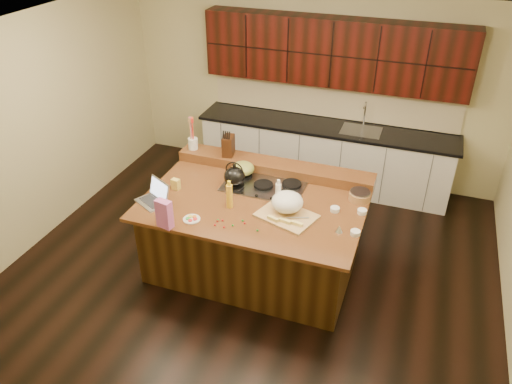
% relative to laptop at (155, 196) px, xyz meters
% --- Properties ---
extents(room, '(5.52, 5.02, 2.72)m').
position_rel_laptop_xyz_m(room, '(1.01, 0.38, 0.37)').
color(room, black).
rests_on(room, ground).
extents(island, '(2.40, 1.60, 0.92)m').
position_rel_laptop_xyz_m(island, '(1.01, 0.38, -0.52)').
color(island, black).
rests_on(island, ground).
extents(back_ledge, '(2.40, 0.30, 0.12)m').
position_rel_laptop_xyz_m(back_ledge, '(1.01, 1.08, -0.00)').
color(back_ledge, black).
rests_on(back_ledge, island).
extents(cooktop, '(0.92, 0.52, 0.05)m').
position_rel_laptop_xyz_m(cooktop, '(1.01, 0.68, -0.05)').
color(cooktop, gray).
rests_on(cooktop, island).
extents(back_counter, '(3.70, 0.66, 2.40)m').
position_rel_laptop_xyz_m(back_counter, '(1.32, 2.60, 0.00)').
color(back_counter, silver).
rests_on(back_counter, ground).
extents(kettle, '(0.31, 0.31, 0.22)m').
position_rel_laptop_xyz_m(kettle, '(0.71, 0.55, 0.09)').
color(kettle, black).
rests_on(kettle, cooktop).
extents(green_bowl, '(0.33, 0.33, 0.15)m').
position_rel_laptop_xyz_m(green_bowl, '(0.71, 0.81, 0.06)').
color(green_bowl, olive).
rests_on(green_bowl, cooktop).
extents(laptop, '(0.42, 0.39, 0.23)m').
position_rel_laptop_xyz_m(laptop, '(0.00, 0.00, 0.00)').
color(laptop, '#B7B7BC').
rests_on(laptop, island).
extents(oil_bottle, '(0.08, 0.08, 0.27)m').
position_rel_laptop_xyz_m(oil_bottle, '(0.81, 0.17, 0.07)').
color(oil_bottle, yellow).
rests_on(oil_bottle, island).
extents(vinegar_bottle, '(0.08, 0.08, 0.25)m').
position_rel_laptop_xyz_m(vinegar_bottle, '(1.28, 0.40, 0.06)').
color(vinegar_bottle, silver).
rests_on(vinegar_bottle, island).
extents(wooden_tray, '(0.68, 0.58, 0.23)m').
position_rel_laptop_xyz_m(wooden_tray, '(1.42, 0.25, 0.04)').
color(wooden_tray, tan).
rests_on(wooden_tray, island).
extents(ramekin_a, '(0.11, 0.11, 0.04)m').
position_rel_laptop_xyz_m(ramekin_a, '(2.16, 0.13, -0.04)').
color(ramekin_a, white).
rests_on(ramekin_a, island).
extents(ramekin_b, '(0.12, 0.12, 0.04)m').
position_rel_laptop_xyz_m(ramekin_b, '(2.16, 0.52, -0.04)').
color(ramekin_b, white).
rests_on(ramekin_b, island).
extents(ramekin_c, '(0.13, 0.13, 0.04)m').
position_rel_laptop_xyz_m(ramekin_c, '(1.89, 0.47, -0.04)').
color(ramekin_c, white).
rests_on(ramekin_c, island).
extents(strainer_bowl, '(0.29, 0.29, 0.09)m').
position_rel_laptop_xyz_m(strainer_bowl, '(2.09, 0.78, -0.02)').
color(strainer_bowl, '#996B3F').
rests_on(strainer_bowl, island).
extents(kitchen_timer, '(0.09, 0.09, 0.07)m').
position_rel_laptop_xyz_m(kitchen_timer, '(2.00, 0.12, -0.03)').
color(kitchen_timer, silver).
rests_on(kitchen_timer, island).
extents(pink_bag, '(0.18, 0.12, 0.31)m').
position_rel_laptop_xyz_m(pink_bag, '(0.33, -0.38, 0.09)').
color(pink_bag, '#CD60AE').
rests_on(pink_bag, island).
extents(candy_plate, '(0.22, 0.22, 0.01)m').
position_rel_laptop_xyz_m(candy_plate, '(0.53, -0.19, -0.06)').
color(candy_plate, white).
rests_on(candy_plate, island).
extents(package_box, '(0.10, 0.08, 0.13)m').
position_rel_laptop_xyz_m(package_box, '(0.10, 0.30, 0.00)').
color(package_box, '#EBCE52').
rests_on(package_box, island).
extents(utensil_crock, '(0.14, 0.14, 0.14)m').
position_rel_laptop_xyz_m(utensil_crock, '(-0.06, 1.08, 0.13)').
color(utensil_crock, white).
rests_on(utensil_crock, back_ledge).
extents(knife_block, '(0.15, 0.22, 0.24)m').
position_rel_laptop_xyz_m(knife_block, '(0.42, 1.08, 0.18)').
color(knife_block, black).
rests_on(knife_block, back_ledge).
extents(gumdrop_0, '(0.02, 0.02, 0.02)m').
position_rel_laptop_xyz_m(gumdrop_0, '(0.80, -0.20, -0.05)').
color(gumdrop_0, red).
rests_on(gumdrop_0, island).
extents(gumdrop_1, '(0.02, 0.02, 0.02)m').
position_rel_laptop_xyz_m(gumdrop_1, '(1.24, -0.15, -0.05)').
color(gumdrop_1, '#198C26').
rests_on(gumdrop_1, island).
extents(gumdrop_2, '(0.02, 0.02, 0.02)m').
position_rel_laptop_xyz_m(gumdrop_2, '(0.90, -0.21, -0.05)').
color(gumdrop_2, red).
rests_on(gumdrop_2, island).
extents(gumdrop_3, '(0.02, 0.02, 0.02)m').
position_rel_laptop_xyz_m(gumdrop_3, '(0.79, -0.11, -0.05)').
color(gumdrop_3, '#198C26').
rests_on(gumdrop_3, island).
extents(gumdrop_4, '(0.02, 0.02, 0.02)m').
position_rel_laptop_xyz_m(gumdrop_4, '(0.80, -0.13, -0.05)').
color(gumdrop_4, red).
rests_on(gumdrop_4, island).
extents(gumdrop_5, '(0.02, 0.02, 0.02)m').
position_rel_laptop_xyz_m(gumdrop_5, '(0.97, -0.15, -0.05)').
color(gumdrop_5, '#198C26').
rests_on(gumdrop_5, island).
extents(gumdrop_6, '(0.02, 0.02, 0.02)m').
position_rel_laptop_xyz_m(gumdrop_6, '(0.84, -0.10, -0.05)').
color(gumdrop_6, red).
rests_on(gumdrop_6, island).
extents(gumdrop_7, '(0.02, 0.02, 0.02)m').
position_rel_laptop_xyz_m(gumdrop_7, '(1.04, -0.04, -0.05)').
color(gumdrop_7, '#198C26').
rests_on(gumdrop_7, island).
extents(gumdrop_8, '(0.02, 0.02, 0.02)m').
position_rel_laptop_xyz_m(gumdrop_8, '(1.07, -0.07, -0.05)').
color(gumdrop_8, red).
rests_on(gumdrop_8, island).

